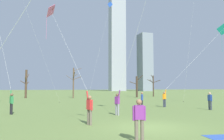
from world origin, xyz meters
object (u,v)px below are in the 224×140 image
at_px(bystander_far_off_by_trees, 210,100).
at_px(bare_tree_rightmost, 153,85).
at_px(kite_flyer_foreground_right_green, 131,56).
at_px(bystander_watching_nearby, 142,99).
at_px(kite_flyer_midfield_center_white, 6,75).
at_px(distant_kite_drifting_left_blue, 109,11).
at_px(kite_flyer_midfield_right_teal, 182,78).
at_px(bare_tree_leftmost, 26,83).
at_px(bystander_strolling_midfield, 139,118).
at_px(kite_flyer_foreground_left_pink, 74,69).
at_px(bare_tree_center, 74,81).
at_px(bare_tree_far_right_edge, 137,86).

xyz_separation_m(bystander_far_off_by_trees, bare_tree_rightmost, (9.80, 28.19, 1.82)).
relative_size(kite_flyer_foreground_right_green, bystander_watching_nearby, 9.62).
xyz_separation_m(kite_flyer_midfield_center_white, distant_kite_drifting_left_blue, (15.11, 20.11, 14.08)).
distance_m(kite_flyer_midfield_right_teal, bare_tree_leftmost, 30.99).
xyz_separation_m(bystander_far_off_by_trees, bare_tree_leftmost, (-17.63, 29.44, 1.98)).
distance_m(kite_flyer_midfield_right_teal, bystander_watching_nearby, 5.71).
bearing_deg(kite_flyer_midfield_right_teal, bystander_watching_nearby, -171.14).
relative_size(bystander_strolling_midfield, distant_kite_drifting_left_blue, 0.08).
bearing_deg(distant_kite_drifting_left_blue, kite_flyer_foreground_left_pink, -112.29).
height_order(bystander_watching_nearby, bystander_strolling_midfield, same).
bearing_deg(kite_flyer_midfield_center_white, bare_tree_leftmost, 89.97).
bearing_deg(bystander_far_off_by_trees, kite_flyer_midfield_center_white, 169.78).
distance_m(kite_flyer_foreground_right_green, distant_kite_drifting_left_blue, 29.67).
xyz_separation_m(bystander_watching_nearby, bare_tree_rightmost, (15.30, 25.24, 1.82)).
distance_m(kite_flyer_foreground_right_green, bystander_strolling_midfield, 7.40).
distance_m(bystander_strolling_midfield, distant_kite_drifting_left_blue, 37.04).
bearing_deg(kite_flyer_midfield_right_teal, bare_tree_center, 110.03).
relative_size(kite_flyer_midfield_center_white, bare_tree_leftmost, 2.48).
relative_size(kite_flyer_foreground_right_green, bystander_far_off_by_trees, 9.62).
bearing_deg(bare_tree_rightmost, bystander_strolling_midfield, -119.84).
bearing_deg(bystander_far_off_by_trees, kite_flyer_foreground_right_green, -163.96).
xyz_separation_m(kite_flyer_midfield_center_white, bystander_strolling_midfield, (6.24, -11.95, -2.20)).
bearing_deg(kite_flyer_midfield_center_white, bystander_watching_nearby, -1.09).
height_order(kite_flyer_foreground_left_pink, bare_tree_center, kite_flyer_foreground_left_pink).
relative_size(kite_flyer_midfield_center_white, kite_flyer_foreground_left_pink, 1.35).
bearing_deg(kite_flyer_midfield_center_white, bare_tree_rightmost, 42.34).
bearing_deg(kite_flyer_foreground_right_green, distant_kite_drifting_left_blue, 75.88).
xyz_separation_m(kite_flyer_midfield_right_teal, kite_flyer_foreground_left_pink, (-12.58, -5.68, 0.19)).
relative_size(kite_flyer_foreground_right_green, bare_tree_rightmost, 3.06).
xyz_separation_m(kite_flyer_foreground_left_pink, bare_tree_leftmost, (-4.76, 31.35, -0.39)).
xyz_separation_m(kite_flyer_midfield_right_teal, bystander_watching_nearby, (-5.21, -0.81, -2.18)).
xyz_separation_m(distant_kite_drifting_left_blue, bare_tree_center, (-6.14, 3.49, -13.90)).
distance_m(bystander_far_off_by_trees, bare_tree_center, 28.25).
relative_size(kite_flyer_midfield_right_teal, kite_flyer_foreground_left_pink, 0.96).
relative_size(kite_flyer_foreground_left_pink, bystander_strolling_midfield, 6.30).
bearing_deg(bare_tree_rightmost, bare_tree_leftmost, 177.39).
relative_size(kite_flyer_foreground_right_green, bare_tree_leftmost, 2.80).
distance_m(bare_tree_far_right_edge, bare_tree_rightmost, 5.98).
distance_m(kite_flyer_foreground_right_green, bystander_far_off_by_trees, 9.99).
distance_m(kite_flyer_foreground_right_green, kite_flyer_midfield_right_teal, 10.89).
bearing_deg(bare_tree_far_right_edge, bystander_far_off_by_trees, -99.85).
relative_size(bystander_strolling_midfield, bare_tree_rightmost, 0.32).
height_order(bystander_watching_nearby, bare_tree_rightmost, bare_tree_rightmost).
bearing_deg(kite_flyer_midfield_right_teal, bare_tree_rightmost, 67.57).
bearing_deg(bare_tree_center, bystander_strolling_midfield, -94.38).
bearing_deg(bystander_far_off_by_trees, kite_flyer_foreground_left_pink, -171.55).
xyz_separation_m(bystander_strolling_midfield, bare_tree_far_right_edge, (15.84, 34.32, 1.49)).
relative_size(kite_flyer_foreground_left_pink, bystander_watching_nearby, 6.30).
relative_size(bystander_strolling_midfield, bare_tree_far_right_edge, 0.35).
xyz_separation_m(distant_kite_drifting_left_blue, bare_tree_far_right_edge, (6.97, 2.26, -14.79)).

